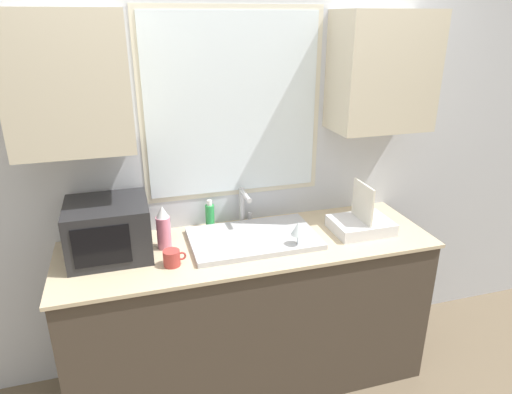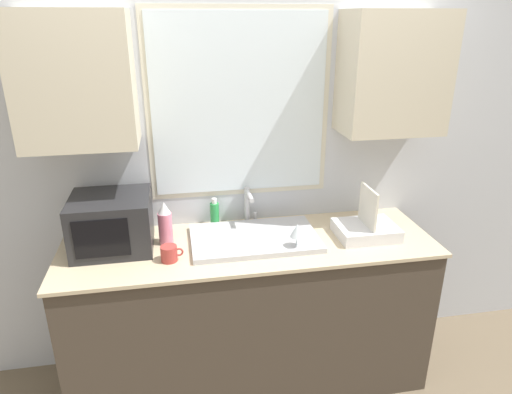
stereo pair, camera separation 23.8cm
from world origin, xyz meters
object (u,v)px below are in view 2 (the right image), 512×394
at_px(faucet, 249,203).
at_px(microwave, 112,223).
at_px(mug_near_sink, 169,254).
at_px(dish_rack, 366,228).
at_px(wine_glass, 297,231).
at_px(soap_bottle, 215,214).
at_px(spray_bottle, 165,224).

relative_size(faucet, microwave, 0.55).
xyz_separation_m(faucet, mug_near_sink, (-0.47, -0.36, -0.09)).
xyz_separation_m(dish_rack, wine_glass, (-0.43, -0.10, 0.07)).
height_order(dish_rack, mug_near_sink, dish_rack).
xyz_separation_m(soap_bottle, wine_glass, (0.39, -0.40, 0.04)).
bearing_deg(wine_glass, spray_bottle, 162.03).
xyz_separation_m(faucet, microwave, (-0.76, -0.16, 0.01)).
xyz_separation_m(mug_near_sink, wine_glass, (0.66, -0.02, 0.07)).
bearing_deg(faucet, mug_near_sink, -142.33).
xyz_separation_m(microwave, wine_glass, (0.95, -0.22, -0.03)).
distance_m(microwave, wine_glass, 0.98).
distance_m(dish_rack, mug_near_sink, 1.10).
bearing_deg(microwave, faucet, 11.63).
bearing_deg(faucet, microwave, -168.37).
bearing_deg(microwave, mug_near_sink, -35.20).
bearing_deg(dish_rack, wine_glass, -166.65).
relative_size(faucet, spray_bottle, 0.93).
bearing_deg(microwave, dish_rack, -5.03).
height_order(faucet, soap_bottle, faucet).
distance_m(microwave, soap_bottle, 0.59).
bearing_deg(spray_bottle, wine_glass, -17.97).
bearing_deg(dish_rack, faucet, 156.02).
relative_size(microwave, dish_rack, 1.23).
distance_m(dish_rack, spray_bottle, 1.12).
bearing_deg(wine_glass, faucet, 116.86).
xyz_separation_m(spray_bottle, soap_bottle, (0.28, 0.18, -0.04)).
xyz_separation_m(faucet, soap_bottle, (-0.20, 0.02, -0.06)).
distance_m(microwave, mug_near_sink, 0.37).
xyz_separation_m(soap_bottle, mug_near_sink, (-0.27, -0.38, -0.03)).
bearing_deg(mug_near_sink, microwave, 144.80).
bearing_deg(spray_bottle, mug_near_sink, -85.49).
height_order(microwave, wine_glass, microwave).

